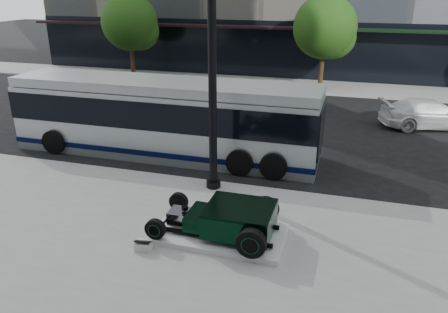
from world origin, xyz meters
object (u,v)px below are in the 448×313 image
(white_sedan, at_px, (431,114))
(lamppost, at_px, (212,67))
(hot_rod, at_px, (232,219))
(transit_bus, at_px, (164,117))

(white_sedan, bearing_deg, lamppost, 124.60)
(hot_rod, bearing_deg, transit_bus, 127.61)
(transit_bus, relative_size, white_sedan, 2.64)
(hot_rod, xyz_separation_m, lamppost, (-1.41, 2.84, 3.33))
(lamppost, height_order, transit_bus, lamppost)
(lamppost, xyz_separation_m, white_sedan, (7.67, 9.34, -3.36))
(hot_rod, height_order, transit_bus, transit_bus)
(hot_rod, bearing_deg, lamppost, 116.36)
(transit_bus, bearing_deg, hot_rod, -52.39)
(transit_bus, xyz_separation_m, white_sedan, (10.55, 6.62, -0.82))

